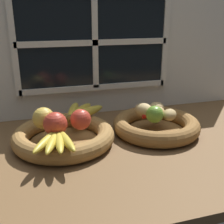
{
  "coord_description": "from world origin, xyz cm",
  "views": [
    {
      "loc": [
        -26.68,
        -87.72,
        42.81
      ],
      "look_at": [
        -0.59,
        0.73,
        9.81
      ],
      "focal_mm": 44.81,
      "sensor_mm": 36.0,
      "label": 1
    }
  ],
  "objects": [
    {
      "name": "banana_bunch_back",
      "position": [
        -10.25,
        10.78,
        7.48
      ],
      "size": [
        16.73,
        18.51,
        3.34
      ],
      "color": "gold",
      "rests_on": "fruit_bowl_left"
    },
    {
      "name": "back_wall",
      "position": [
        0.0,
        29.77,
        27.88
      ],
      "size": [
        140.0,
        4.6,
        55.0
      ],
      "color": "silver",
      "rests_on": "ground_plane"
    },
    {
      "name": "apple_red_front",
      "position": [
        -20.76,
        -4.46,
        9.63
      ],
      "size": [
        7.64,
        7.64,
        7.64
      ],
      "primitive_type": "sphere",
      "color": "#B73828",
      "rests_on": "fruit_bowl_left"
    },
    {
      "name": "lime_near",
      "position": [
        13.86,
        -3.47,
        8.91
      ],
      "size": [
        6.19,
        6.19,
        6.19
      ],
      "primitive_type": "sphere",
      "color": "olive",
      "rests_on": "fruit_bowl_right"
    },
    {
      "name": "potato_small",
      "position": [
        20.13,
        -2.74,
        7.87
      ],
      "size": [
        7.9,
        8.06,
        4.11
      ],
      "primitive_type": "ellipsoid",
      "rotation": [
        0.0,
        0.0,
        0.85
      ],
      "color": "tan",
      "rests_on": "fruit_bowl_right"
    },
    {
      "name": "apple_golden_left",
      "position": [
        -23.97,
        2.23,
        9.48
      ],
      "size": [
        7.34,
        7.34,
        7.34
      ],
      "primitive_type": "sphere",
      "color": "gold",
      "rests_on": "fruit_bowl_left"
    },
    {
      "name": "ground_plane",
      "position": [
        0.0,
        0.0,
        -1.5
      ],
      "size": [
        140.0,
        90.0,
        3.0
      ],
      "primitive_type": "cube",
      "color": "brown"
    },
    {
      "name": "potato_large",
      "position": [
        16.66,
        0.73,
        7.9
      ],
      "size": [
        8.89,
        8.16,
        4.18
      ],
      "primitive_type": "ellipsoid",
      "rotation": [
        0.0,
        0.0,
        0.51
      ],
      "color": "tan",
      "rests_on": "fruit_bowl_right"
    },
    {
      "name": "apple_red_right",
      "position": [
        -12.22,
        -1.99,
        9.29
      ],
      "size": [
        6.96,
        6.96,
        6.96
      ],
      "primitive_type": "sphere",
      "color": "#B73828",
      "rests_on": "fruit_bowl_left"
    },
    {
      "name": "potato_oblong",
      "position": [
        12.76,
        3.77,
        8.29
      ],
      "size": [
        8.37,
        9.22,
        4.96
      ],
      "primitive_type": "ellipsoid",
      "rotation": [
        0.0,
        0.0,
        1.96
      ],
      "color": "tan",
      "rests_on": "fruit_bowl_right"
    },
    {
      "name": "banana_bunch_front",
      "position": [
        -21.36,
        -11.2,
        7.12
      ],
      "size": [
        13.29,
        17.6,
        2.62
      ],
      "color": "gold",
      "rests_on": "fruit_bowl_left"
    },
    {
      "name": "fruit_bowl_left",
      "position": [
        -17.83,
        0.73,
        2.73
      ],
      "size": [
        34.84,
        34.84,
        5.81
      ],
      "color": "olive",
      "rests_on": "ground_plane"
    },
    {
      "name": "fruit_bowl_right",
      "position": [
        16.66,
        0.73,
        2.73
      ],
      "size": [
        32.5,
        32.5,
        5.81
      ],
      "color": "brown",
      "rests_on": "ground_plane"
    },
    {
      "name": "potato_back",
      "position": [
        18.83,
        5.5,
        7.99
      ],
      "size": [
        7.63,
        7.36,
        4.36
      ],
      "primitive_type": "ellipsoid",
      "rotation": [
        0.0,
        0.0,
        0.31
      ],
      "color": "tan",
      "rests_on": "fruit_bowl_right"
    },
    {
      "name": "chili_pepper",
      "position": [
        17.66,
        0.57,
        6.75
      ],
      "size": [
        12.92,
        3.21,
        1.87
      ],
      "primitive_type": "cone",
      "rotation": [
        0.0,
        1.57,
        -0.11
      ],
      "color": "red",
      "rests_on": "fruit_bowl_right"
    }
  ]
}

